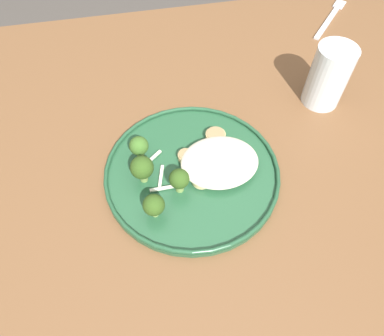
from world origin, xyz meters
The scene contains 18 objects.
ground centered at (0.00, 0.00, 0.00)m, with size 6.00×6.00×0.00m, color #47423D.
wooden_dining_table centered at (0.00, 0.00, 0.66)m, with size 1.40×1.00×0.74m.
dinner_plate centered at (-0.01, -0.01, 0.75)m, with size 0.29×0.29×0.02m.
noodle_bed centered at (0.04, -0.01, 0.76)m, with size 0.13×0.11×0.03m.
seared_scallop_rear_pale centered at (0.04, 0.05, 0.76)m, with size 0.03×0.03×0.01m.
seared_scallop_large_seared centered at (-0.02, 0.02, 0.76)m, with size 0.03×0.03×0.01m.
seared_scallop_tilted_round centered at (0.03, -0.01, 0.76)m, with size 0.03×0.03×0.02m.
seared_scallop_tiny_bay centered at (0.00, -0.03, 0.76)m, with size 0.03×0.03×0.01m.
seared_scallop_front_small centered at (0.03, 0.01, 0.76)m, with size 0.02×0.02×0.01m.
broccoli_floret_right_tilted centered at (-0.09, -0.01, 0.78)m, with size 0.04×0.04×0.05m.
broccoli_floret_tall_stalk centered at (-0.04, -0.04, 0.78)m, with size 0.03×0.03×0.05m.
broccoli_floret_near_rim centered at (-0.09, 0.04, 0.78)m, with size 0.03×0.03×0.05m.
broccoli_floret_rear_charred centered at (-0.08, -0.07, 0.78)m, with size 0.03×0.03×0.05m.
onion_sliver_short_strip centered at (-0.06, -0.01, 0.75)m, with size 0.04×0.01×0.00m, color silver.
onion_sliver_long_sliver centered at (-0.06, -0.03, 0.75)m, with size 0.04×0.01×0.00m, color silver.
onion_sliver_curled_piece centered at (-0.07, 0.03, 0.75)m, with size 0.05×0.01×0.00m, color silver.
water_glass centered at (0.27, 0.12, 0.79)m, with size 0.07×0.07×0.12m.
dinner_fork centered at (0.41, 0.38, 0.74)m, with size 0.14×0.15×0.00m.
Camera 1 is at (-0.08, -0.33, 1.23)m, focal length 32.86 mm.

